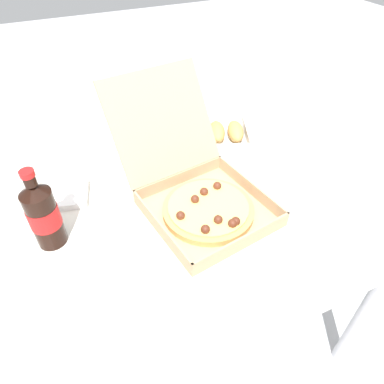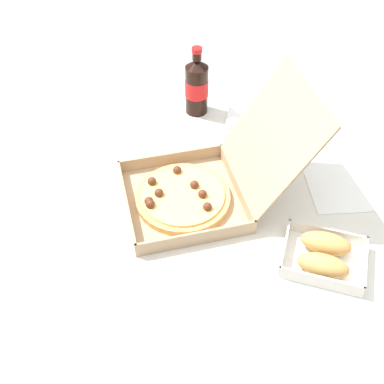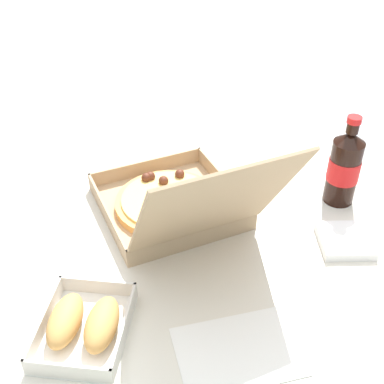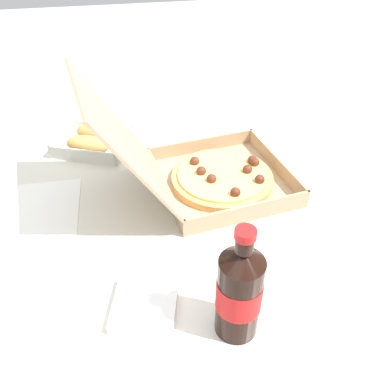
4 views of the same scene
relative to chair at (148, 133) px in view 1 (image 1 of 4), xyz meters
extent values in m
plane|color=#B2B2B7|center=(-0.14, -0.73, -0.48)|extent=(10.00, 10.00, 0.00)
cube|color=silver|center=(-0.14, -0.73, 0.24)|extent=(1.14, 0.99, 0.03)
cylinder|color=#B7B7BC|center=(0.36, -1.16, -0.13)|extent=(0.05, 0.05, 0.70)
cylinder|color=#B7B7BC|center=(-0.64, -0.31, -0.13)|extent=(0.05, 0.05, 0.70)
cylinder|color=#B7B7BC|center=(0.36, -0.31, -0.13)|extent=(0.05, 0.05, 0.70)
cube|color=#338451|center=(-0.01, 0.06, -0.05)|extent=(0.45, 0.45, 0.04)
cube|color=#338451|center=(0.01, -0.12, 0.16)|extent=(0.36, 0.07, 0.38)
cylinder|color=#B2B2B7|center=(0.14, 0.25, -0.26)|extent=(0.03, 0.03, 0.43)
cylinder|color=#B2B2B7|center=(-0.20, 0.21, -0.26)|extent=(0.03, 0.03, 0.43)
cylinder|color=#B2B2B7|center=(0.18, -0.08, -0.26)|extent=(0.03, 0.03, 0.43)
cylinder|color=#B2B2B7|center=(-0.16, -0.13, -0.26)|extent=(0.03, 0.03, 0.43)
cube|color=tan|center=(-0.10, -0.87, 0.26)|extent=(0.34, 0.34, 0.01)
cube|color=tan|center=(-0.08, -1.01, 0.28)|extent=(0.30, 0.05, 0.04)
cube|color=tan|center=(-0.25, -0.89, 0.28)|extent=(0.05, 0.30, 0.04)
cube|color=tan|center=(0.04, -0.85, 0.28)|extent=(0.05, 0.30, 0.04)
cube|color=tan|center=(-0.12, -0.72, 0.28)|extent=(0.30, 0.05, 0.04)
cube|color=tan|center=(-0.14, -0.64, 0.43)|extent=(0.32, 0.21, 0.26)
cylinder|color=tan|center=(-0.10, -0.87, 0.27)|extent=(0.25, 0.25, 0.02)
cylinder|color=#EAC666|center=(-0.10, -0.87, 0.28)|extent=(0.22, 0.22, 0.01)
sphere|color=#562819|center=(-0.09, -0.82, 0.29)|extent=(0.02, 0.02, 0.02)
sphere|color=#562819|center=(-0.10, -0.93, 0.29)|extent=(0.02, 0.02, 0.02)
sphere|color=#562819|center=(-0.13, -0.84, 0.29)|extent=(0.02, 0.02, 0.02)
sphere|color=#562819|center=(-0.07, -0.95, 0.29)|extent=(0.02, 0.02, 0.02)
sphere|color=#562819|center=(-0.15, -0.95, 0.29)|extent=(0.02, 0.02, 0.02)
sphere|color=#562819|center=(-0.19, -0.88, 0.29)|extent=(0.02, 0.02, 0.02)
sphere|color=#562819|center=(-0.04, -0.81, 0.29)|extent=(0.02, 0.02, 0.02)
sphere|color=#562819|center=(-0.08, -0.96, 0.29)|extent=(0.02, 0.02, 0.02)
cube|color=white|center=(0.13, -0.56, 0.26)|extent=(0.21, 0.23, 0.00)
cube|color=silver|center=(0.09, -0.64, 0.28)|extent=(0.14, 0.06, 0.03)
cube|color=silver|center=(0.16, -0.47, 0.28)|extent=(0.14, 0.06, 0.03)
cube|color=silver|center=(0.06, -0.53, 0.28)|extent=(0.08, 0.18, 0.03)
cube|color=silver|center=(0.19, -0.58, 0.28)|extent=(0.08, 0.18, 0.03)
ellipsoid|color=tan|center=(0.09, -0.54, 0.28)|extent=(0.10, 0.13, 0.05)
ellipsoid|color=tan|center=(0.16, -0.57, 0.28)|extent=(0.10, 0.13, 0.05)
cylinder|color=black|center=(-0.50, -0.79, 0.33)|extent=(0.07, 0.07, 0.16)
cone|color=black|center=(-0.50, -0.79, 0.43)|extent=(0.07, 0.07, 0.02)
cylinder|color=black|center=(-0.50, -0.79, 0.45)|extent=(0.03, 0.03, 0.02)
cylinder|color=red|center=(-0.50, -0.79, 0.47)|extent=(0.03, 0.03, 0.01)
cylinder|color=red|center=(-0.50, -0.79, 0.34)|extent=(0.07, 0.07, 0.06)
cube|color=white|center=(-0.12, -0.45, 0.26)|extent=(0.21, 0.15, 0.00)
cube|color=white|center=(-0.44, -0.64, 0.26)|extent=(0.13, 0.13, 0.02)
camera|label=1|loc=(-0.42, -1.47, 0.93)|focal=32.44mm
camera|label=2|loc=(0.75, -0.93, 1.17)|focal=44.01mm
camera|label=3|loc=(0.09, 0.04, 0.99)|focal=46.75mm
camera|label=4|loc=(-0.90, -0.64, 0.87)|focal=38.59mm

